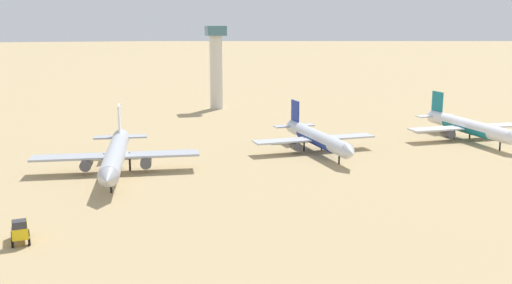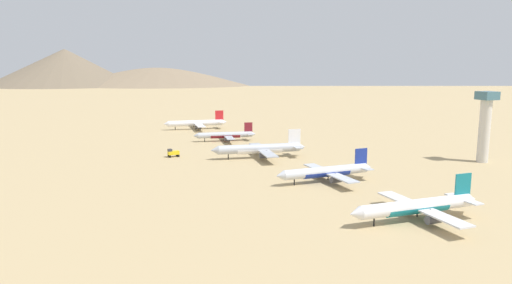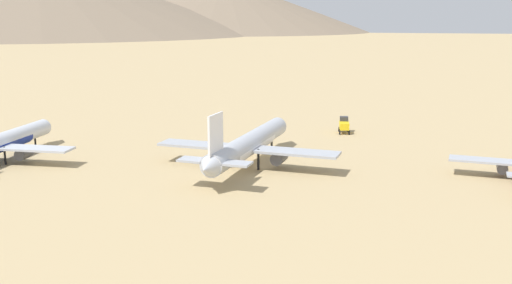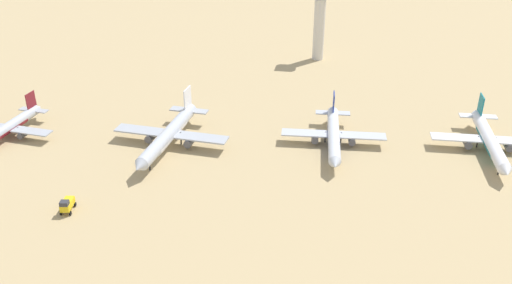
% 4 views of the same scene
% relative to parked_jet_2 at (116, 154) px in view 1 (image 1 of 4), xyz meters
% --- Properties ---
extents(ground_plane, '(1800.00, 1800.00, 0.00)m').
position_rel_parked_jet_2_xyz_m(ground_plane, '(-0.40, -2.73, -4.30)').
color(ground_plane, tan).
extents(parked_jet_2, '(44.84, 36.50, 12.93)m').
position_rel_parked_jet_2_xyz_m(parked_jet_2, '(0.00, 0.00, 0.00)').
color(parked_jet_2, '#B2B7C1').
rests_on(parked_jet_2, ground).
extents(parked_jet_3, '(39.75, 32.31, 11.46)m').
position_rel_parked_jet_2_xyz_m(parked_jet_3, '(-8.94, 49.64, -0.49)').
color(parked_jet_3, silver).
rests_on(parked_jet_3, ground).
extents(parked_jet_4, '(41.56, 33.70, 12.00)m').
position_rel_parked_jet_2_xyz_m(parked_jet_4, '(-12.97, 95.95, -0.31)').
color(parked_jet_4, white).
rests_on(parked_jet_4, ground).
extents(service_truck, '(5.49, 3.38, 3.90)m').
position_rel_parked_jet_2_xyz_m(service_truck, '(37.94, -14.89, -2.22)').
color(service_truck, yellow).
rests_on(service_truck, ground).
extents(control_tower, '(7.20, 7.20, 31.15)m').
position_rel_parked_jet_2_xyz_m(control_tower, '(-90.39, 39.25, 13.01)').
color(control_tower, beige).
rests_on(control_tower, ground).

